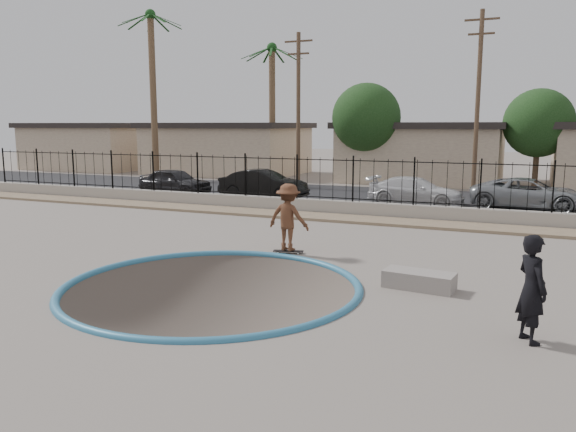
# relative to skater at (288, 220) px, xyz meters

# --- Properties ---
(ground) EXTENTS (120.00, 120.00, 2.20)m
(ground) POSITION_rel_skater_xyz_m (-0.27, 9.10, -2.08)
(ground) COLOR #70645D
(ground) RESTS_ON ground
(bowl_pit) EXTENTS (6.84, 6.84, 1.80)m
(bowl_pit) POSITION_rel_skater_xyz_m (-0.27, -3.90, -0.98)
(bowl_pit) COLOR #4F433D
(bowl_pit) RESTS_ON ground
(coping_ring) EXTENTS (7.04, 7.04, 0.20)m
(coping_ring) POSITION_rel_skater_xyz_m (-0.27, -3.90, -0.98)
(coping_ring) COLOR teal
(coping_ring) RESTS_ON ground
(rock_strip) EXTENTS (42.00, 1.60, 0.11)m
(rock_strip) POSITION_rel_skater_xyz_m (-0.27, 6.30, -0.93)
(rock_strip) COLOR #958162
(rock_strip) RESTS_ON ground
(retaining_wall) EXTENTS (42.00, 0.45, 0.60)m
(retaining_wall) POSITION_rel_skater_xyz_m (-0.27, 7.40, -0.68)
(retaining_wall) COLOR #A2988E
(retaining_wall) RESTS_ON ground
(fence) EXTENTS (40.00, 0.04, 1.80)m
(fence) POSITION_rel_skater_xyz_m (-0.27, 7.40, 0.52)
(fence) COLOR black
(fence) RESTS_ON retaining_wall
(street) EXTENTS (90.00, 8.00, 0.04)m
(street) POSITION_rel_skater_xyz_m (-0.27, 14.10, -0.96)
(street) COLOR black
(street) RESTS_ON ground
(house_west_far) EXTENTS (10.60, 8.60, 3.90)m
(house_west_far) POSITION_rel_skater_xyz_m (-28.27, 23.60, 0.99)
(house_west_far) COLOR tan
(house_west_far) RESTS_ON ground
(house_west) EXTENTS (11.60, 8.60, 3.90)m
(house_west) POSITION_rel_skater_xyz_m (-15.27, 23.60, 0.99)
(house_west) COLOR tan
(house_west) RESTS_ON ground
(house_center) EXTENTS (10.60, 8.60, 3.90)m
(house_center) POSITION_rel_skater_xyz_m (-0.27, 23.60, 0.99)
(house_center) COLOR tan
(house_center) RESTS_ON ground
(palm_left) EXTENTS (2.30, 2.30, 11.30)m
(palm_left) POSITION_rel_skater_xyz_m (-17.27, 17.10, 6.97)
(palm_left) COLOR brown
(palm_left) RESTS_ON ground
(palm_mid) EXTENTS (2.30, 2.30, 9.30)m
(palm_mid) POSITION_rel_skater_xyz_m (-10.27, 21.10, 5.71)
(palm_mid) COLOR brown
(palm_mid) RESTS_ON ground
(utility_pole_left) EXTENTS (1.70, 0.24, 9.00)m
(utility_pole_left) POSITION_rel_skater_xyz_m (-6.27, 16.10, 3.72)
(utility_pole_left) COLOR #473323
(utility_pole_left) RESTS_ON ground
(utility_pole_mid) EXTENTS (1.70, 0.24, 9.50)m
(utility_pole_mid) POSITION_rel_skater_xyz_m (3.73, 16.10, 3.97)
(utility_pole_mid) COLOR #473323
(utility_pole_mid) RESTS_ON ground
(street_tree_left) EXTENTS (4.32, 4.32, 6.36)m
(street_tree_left) POSITION_rel_skater_xyz_m (-3.27, 20.10, 3.21)
(street_tree_left) COLOR #473323
(street_tree_left) RESTS_ON ground
(street_tree_mid) EXTENTS (3.96, 3.96, 5.83)m
(street_tree_mid) POSITION_rel_skater_xyz_m (6.73, 21.10, 2.86)
(street_tree_mid) COLOR #473323
(street_tree_mid) RESTS_ON ground
(skater) EXTENTS (1.33, 0.84, 1.96)m
(skater) POSITION_rel_skater_xyz_m (0.00, 0.00, 0.00)
(skater) COLOR brown
(skater) RESTS_ON ground
(skateboard) EXTENTS (0.92, 0.45, 0.08)m
(skateboard) POSITION_rel_skater_xyz_m (0.00, 0.00, -0.92)
(skateboard) COLOR black
(skateboard) RESTS_ON ground
(videographer) EXTENTS (0.76, 0.83, 1.91)m
(videographer) POSITION_rel_skater_xyz_m (6.55, -4.62, -0.03)
(videographer) COLOR black
(videographer) RESTS_ON ground
(concrete_ledge) EXTENTS (1.66, 0.87, 0.40)m
(concrete_ledge) POSITION_rel_skater_xyz_m (4.20, -2.13, -0.78)
(concrete_ledge) COLOR gray
(concrete_ledge) RESTS_ON ground
(car_a) EXTENTS (4.22, 1.98, 1.39)m
(car_a) POSITION_rel_skater_xyz_m (-11.18, 10.50, -0.25)
(car_a) COLOR black
(car_a) RESTS_ON street
(car_b) EXTENTS (4.47, 1.59, 1.47)m
(car_b) POSITION_rel_skater_xyz_m (-5.92, 10.60, -0.21)
(car_b) COLOR black
(car_b) RESTS_ON street
(car_c) EXTENTS (4.56, 2.10, 1.29)m
(car_c) POSITION_rel_skater_xyz_m (1.56, 11.52, -0.30)
(car_c) COLOR silver
(car_c) RESTS_ON street
(car_d) EXTENTS (5.09, 2.60, 1.38)m
(car_d) POSITION_rel_skater_xyz_m (6.46, 12.10, -0.26)
(car_d) COLOR gray
(car_d) RESTS_ON street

